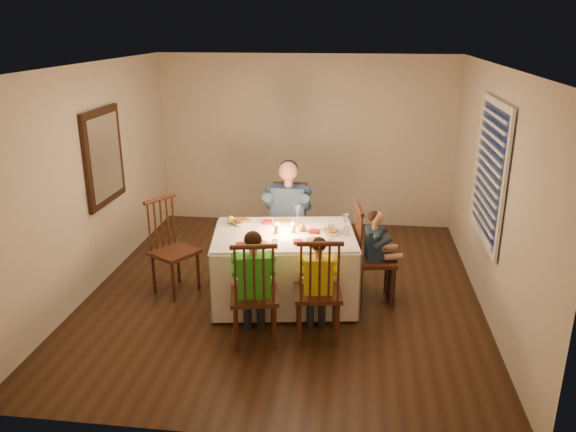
# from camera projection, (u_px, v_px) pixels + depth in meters

# --- Properties ---
(ground) EXTENTS (5.00, 5.00, 0.00)m
(ground) POSITION_uv_depth(u_px,v_px,m) (284.00, 291.00, 6.66)
(ground) COLOR black
(ground) RESTS_ON ground
(wall_left) EXTENTS (0.02, 5.00, 2.60)m
(wall_left) POSITION_uv_depth(u_px,v_px,m) (92.00, 179.00, 6.51)
(wall_left) COLOR beige
(wall_left) RESTS_ON ground
(wall_right) EXTENTS (0.02, 5.00, 2.60)m
(wall_right) POSITION_uv_depth(u_px,v_px,m) (493.00, 193.00, 5.97)
(wall_right) COLOR beige
(wall_right) RESTS_ON ground
(wall_back) EXTENTS (4.50, 0.02, 2.60)m
(wall_back) POSITION_uv_depth(u_px,v_px,m) (305.00, 141.00, 8.58)
(wall_back) COLOR beige
(wall_back) RESTS_ON ground
(ceiling) EXTENTS (5.00, 5.00, 0.00)m
(ceiling) POSITION_uv_depth(u_px,v_px,m) (283.00, 65.00, 5.81)
(ceiling) COLOR white
(ceiling) RESTS_ON wall_back
(dining_table) EXTENTS (1.72, 1.35, 0.79)m
(dining_table) POSITION_uv_depth(u_px,v_px,m) (284.00, 253.00, 6.27)
(dining_table) COLOR white
(dining_table) RESTS_ON ground
(chair_adult) EXTENTS (0.46, 0.44, 1.12)m
(chair_adult) POSITION_uv_depth(u_px,v_px,m) (288.00, 269.00, 7.27)
(chair_adult) COLOR #33170E
(chair_adult) RESTS_ON ground
(chair_near_left) EXTENTS (0.54, 0.52, 1.12)m
(chair_near_left) POSITION_uv_depth(u_px,v_px,m) (255.00, 340.00, 5.63)
(chair_near_left) COLOR #33170E
(chair_near_left) RESTS_ON ground
(chair_near_right) EXTENTS (0.51, 0.50, 1.12)m
(chair_near_right) POSITION_uv_depth(u_px,v_px,m) (317.00, 337.00, 5.70)
(chair_near_right) COLOR #33170E
(chair_near_right) RESTS_ON ground
(chair_end) EXTENTS (0.50, 0.52, 1.12)m
(chair_end) POSITION_uv_depth(u_px,v_px,m) (373.00, 299.00, 6.47)
(chair_end) COLOR #33170E
(chair_end) RESTS_ON ground
(chair_extra) EXTENTS (0.62, 0.63, 1.13)m
(chair_extra) POSITION_uv_depth(u_px,v_px,m) (177.00, 291.00, 6.67)
(chair_extra) COLOR #33170E
(chair_extra) RESTS_ON ground
(adult) EXTENTS (0.57, 0.52, 1.43)m
(adult) POSITION_uv_depth(u_px,v_px,m) (288.00, 269.00, 7.27)
(adult) COLOR navy
(adult) RESTS_ON ground
(child_green) EXTENTS (0.49, 0.46, 1.18)m
(child_green) POSITION_uv_depth(u_px,v_px,m) (255.00, 340.00, 5.63)
(child_green) COLOR green
(child_green) RESTS_ON ground
(child_yellow) EXTENTS (0.41, 0.38, 1.09)m
(child_yellow) POSITION_uv_depth(u_px,v_px,m) (317.00, 337.00, 5.70)
(child_yellow) COLOR yellow
(child_yellow) RESTS_ON ground
(child_teal) EXTENTS (0.38, 0.40, 1.07)m
(child_teal) POSITION_uv_depth(u_px,v_px,m) (373.00, 299.00, 6.47)
(child_teal) COLOR #1B3144
(child_teal) RESTS_ON ground
(setting_adult) EXTENTS (0.30, 0.30, 0.02)m
(setting_adult) POSITION_uv_depth(u_px,v_px,m) (283.00, 222.00, 6.50)
(setting_adult) COLOR silver
(setting_adult) RESTS_ON dining_table
(setting_green) EXTENTS (0.30, 0.30, 0.02)m
(setting_green) POSITION_uv_depth(u_px,v_px,m) (258.00, 245.00, 5.83)
(setting_green) COLOR silver
(setting_green) RESTS_ON dining_table
(setting_yellow) EXTENTS (0.30, 0.30, 0.02)m
(setting_yellow) POSITION_uv_depth(u_px,v_px,m) (315.00, 242.00, 5.91)
(setting_yellow) COLOR silver
(setting_yellow) RESTS_ON dining_table
(setting_teal) EXTENTS (0.30, 0.30, 0.02)m
(setting_teal) POSITION_uv_depth(u_px,v_px,m) (330.00, 232.00, 6.20)
(setting_teal) COLOR silver
(setting_teal) RESTS_ON dining_table
(candle_left) EXTENTS (0.06, 0.06, 0.10)m
(candle_left) POSITION_uv_depth(u_px,v_px,m) (277.00, 229.00, 6.17)
(candle_left) COLOR white
(candle_left) RESTS_ON dining_table
(candle_right) EXTENTS (0.06, 0.06, 0.10)m
(candle_right) POSITION_uv_depth(u_px,v_px,m) (293.00, 229.00, 6.18)
(candle_right) COLOR white
(candle_right) RESTS_ON dining_table
(squash) EXTENTS (0.09, 0.09, 0.09)m
(squash) POSITION_uv_depth(u_px,v_px,m) (231.00, 220.00, 6.47)
(squash) COLOR #F9EC41
(squash) RESTS_ON dining_table
(orange_fruit) EXTENTS (0.08, 0.08, 0.08)m
(orange_fruit) POSITION_uv_depth(u_px,v_px,m) (302.00, 228.00, 6.23)
(orange_fruit) COLOR orange
(orange_fruit) RESTS_ON dining_table
(serving_bowl) EXTENTS (0.28, 0.28, 0.05)m
(serving_bowl) POSITION_uv_depth(u_px,v_px,m) (241.00, 223.00, 6.43)
(serving_bowl) COLOR silver
(serving_bowl) RESTS_ON dining_table
(wall_mirror) EXTENTS (0.06, 0.95, 1.15)m
(wall_mirror) POSITION_uv_depth(u_px,v_px,m) (104.00, 157.00, 6.72)
(wall_mirror) COLOR black
(wall_mirror) RESTS_ON wall_left
(window_blinds) EXTENTS (0.07, 1.34, 1.54)m
(window_blinds) POSITION_uv_depth(u_px,v_px,m) (489.00, 173.00, 6.01)
(window_blinds) COLOR #0D1A37
(window_blinds) RESTS_ON wall_right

